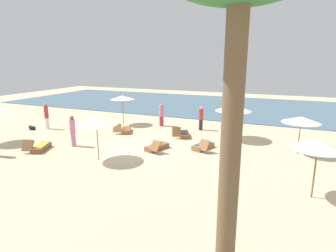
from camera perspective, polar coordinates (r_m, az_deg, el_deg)
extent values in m
plane|color=beige|center=(16.45, -5.48, -4.60)|extent=(60.00, 60.00, 0.00)
cube|color=#476B7F|center=(32.01, 9.25, 4.18)|extent=(48.00, 16.00, 0.06)
cylinder|color=olive|center=(22.49, -9.16, 3.17)|extent=(0.06, 0.06, 2.28)
cone|color=silver|center=(22.33, -9.26, 5.77)|extent=(1.90, 1.90, 0.31)
cylinder|color=brown|center=(16.83, 25.17, -1.81)|extent=(0.05, 0.05, 2.04)
cone|color=silver|center=(16.64, 25.48, 1.19)|extent=(2.03, 2.03, 0.34)
cylinder|color=brown|center=(14.73, -14.15, -2.59)|extent=(0.05, 0.05, 2.23)
cone|color=silver|center=(14.50, -14.37, 1.05)|extent=(2.11, 2.11, 0.41)
cylinder|color=brown|center=(11.75, 27.72, -7.95)|extent=(0.06, 0.06, 2.20)
cone|color=silver|center=(11.46, 28.25, -3.35)|extent=(1.84, 1.84, 0.34)
cylinder|color=olive|center=(18.50, 13.02, 0.68)|extent=(0.05, 0.05, 2.20)
cone|color=white|center=(18.32, 13.18, 3.60)|extent=(2.30, 2.30, 0.39)
cube|color=olive|center=(16.44, 7.17, -4.15)|extent=(1.06, 1.61, 0.28)
cube|color=olive|center=(15.68, 7.32, -3.88)|extent=(0.67, 0.56, 0.59)
cube|color=#2D4C8C|center=(16.39, 7.18, -3.63)|extent=(0.82, 1.16, 0.03)
cube|color=brown|center=(16.20, -2.26, -4.31)|extent=(1.04, 1.61, 0.28)
cube|color=brown|center=(15.45, -2.60, -4.08)|extent=(0.68, 0.60, 0.56)
cube|color=brown|center=(18.89, 3.30, -1.74)|extent=(1.18, 1.61, 0.28)
cube|color=brown|center=(18.34, 1.76, -1.20)|extent=(0.67, 0.56, 0.61)
cube|color=#26262D|center=(18.85, 3.30, -1.28)|extent=(0.91, 1.17, 0.03)
cube|color=brown|center=(20.21, -8.52, -0.86)|extent=(1.24, 1.60, 0.28)
cube|color=brown|center=(19.81, -10.30, -0.40)|extent=(0.74, 0.71, 0.51)
cube|color=brown|center=(17.64, -24.41, -4.06)|extent=(1.14, 1.62, 0.28)
cube|color=brown|center=(17.36, -26.67, -3.57)|extent=(0.70, 0.63, 0.56)
cube|color=yellow|center=(17.59, -24.46, -3.57)|extent=(0.88, 1.17, 0.03)
cylinder|color=#BF3338|center=(21.80, -1.34, 0.99)|extent=(0.38, 0.38, 0.76)
cylinder|color=#D17299|center=(21.65, -1.35, 2.99)|extent=(0.45, 0.45, 0.79)
sphere|color=tan|center=(21.57, -1.36, 4.28)|extent=(0.21, 0.21, 0.21)
cylinder|color=#D17299|center=(17.67, -18.70, -2.65)|extent=(0.36, 0.36, 0.80)
cylinder|color=#D17299|center=(17.47, -18.90, -0.08)|extent=(0.43, 0.43, 0.83)
sphere|color=brown|center=(17.36, -19.02, 1.59)|extent=(0.23, 0.23, 0.23)
cylinder|color=white|center=(22.73, -23.36, 0.47)|extent=(0.36, 0.36, 0.83)
cylinder|color=#BF3338|center=(22.57, -23.56, 2.56)|extent=(0.42, 0.42, 0.86)
sphere|color=#A37556|center=(22.49, -23.68, 3.90)|extent=(0.23, 0.23, 0.23)
cylinder|color=#26262D|center=(20.69, 6.69, 0.22)|extent=(0.36, 0.36, 0.76)
cylinder|color=#BF3338|center=(20.53, 6.75, 2.33)|extent=(0.43, 0.43, 0.79)
sphere|color=beige|center=(20.44, 6.78, 3.68)|extent=(0.21, 0.21, 0.21)
cylinder|color=brown|center=(4.46, 12.08, -14.71)|extent=(0.30, 0.30, 5.98)
cube|color=black|center=(22.96, -25.89, -0.67)|extent=(0.39, 0.26, 0.04)
ellipsoid|color=black|center=(22.92, -25.92, -0.32)|extent=(0.64, 0.39, 0.27)
sphere|color=black|center=(23.14, -26.25, -0.10)|extent=(0.19, 0.19, 0.19)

